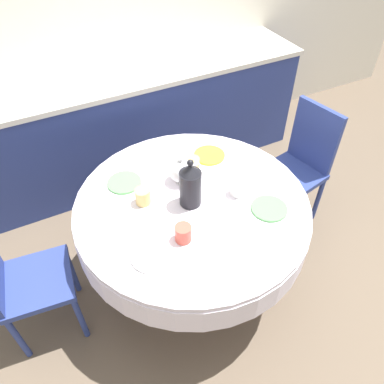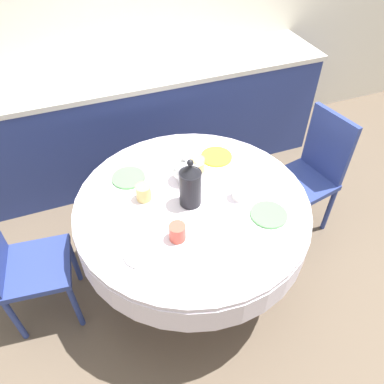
% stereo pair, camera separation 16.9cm
% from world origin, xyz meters
% --- Properties ---
extents(ground_plane, '(12.00, 12.00, 0.00)m').
position_xyz_m(ground_plane, '(0.00, 0.00, 0.00)').
color(ground_plane, brown).
extents(wall_back, '(7.00, 0.05, 2.60)m').
position_xyz_m(wall_back, '(0.00, 1.68, 1.30)').
color(wall_back, silver).
rests_on(wall_back, ground_plane).
extents(kitchen_counter, '(3.24, 0.64, 0.96)m').
position_xyz_m(kitchen_counter, '(0.00, 1.34, 0.48)').
color(kitchen_counter, navy).
rests_on(kitchen_counter, ground_plane).
extents(dining_table, '(1.39, 1.39, 0.75)m').
position_xyz_m(dining_table, '(0.00, 0.00, 0.63)').
color(dining_table, tan).
rests_on(dining_table, ground_plane).
extents(chair_left, '(0.47, 0.47, 0.97)m').
position_xyz_m(chair_left, '(1.02, 0.20, 0.53)').
color(chair_left, navy).
rests_on(chair_left, ground_plane).
extents(chair_right, '(0.44, 0.44, 0.97)m').
position_xyz_m(chair_right, '(-1.03, 0.11, 0.53)').
color(chair_right, navy).
rests_on(chair_right, ground_plane).
extents(plate_near_left, '(0.21, 0.21, 0.01)m').
position_xyz_m(plate_near_left, '(-0.36, -0.26, 0.76)').
color(plate_near_left, white).
rests_on(plate_near_left, dining_table).
extents(cup_near_left, '(0.09, 0.09, 0.10)m').
position_xyz_m(cup_near_left, '(-0.17, -0.23, 0.80)').
color(cup_near_left, '#CC4C3D').
rests_on(cup_near_left, dining_table).
extents(plate_near_right, '(0.21, 0.21, 0.01)m').
position_xyz_m(plate_near_right, '(0.37, -0.25, 0.76)').
color(plate_near_right, '#5BA85B').
rests_on(plate_near_right, dining_table).
extents(cup_near_right, '(0.09, 0.09, 0.10)m').
position_xyz_m(cup_near_right, '(0.28, -0.06, 0.80)').
color(cup_near_right, white).
rests_on(cup_near_right, dining_table).
extents(plate_far_left, '(0.21, 0.21, 0.01)m').
position_xyz_m(plate_far_left, '(-0.30, 0.33, 0.76)').
color(plate_far_left, '#5BA85B').
rests_on(plate_far_left, dining_table).
extents(cup_far_left, '(0.09, 0.09, 0.10)m').
position_xyz_m(cup_far_left, '(-0.25, 0.13, 0.80)').
color(cup_far_left, '#DBB766').
rests_on(cup_far_left, dining_table).
extents(plate_far_right, '(0.21, 0.21, 0.01)m').
position_xyz_m(plate_far_right, '(0.30, 0.33, 0.76)').
color(plate_far_right, yellow).
rests_on(plate_far_right, dining_table).
extents(cup_far_right, '(0.09, 0.09, 0.10)m').
position_xyz_m(cup_far_right, '(0.13, 0.25, 0.80)').
color(cup_far_right, '#DBB766').
rests_on(cup_far_right, dining_table).
extents(coffee_carafe, '(0.13, 0.13, 0.32)m').
position_xyz_m(coffee_carafe, '(-0.01, -0.00, 0.89)').
color(coffee_carafe, black).
rests_on(coffee_carafe, dining_table).
extents(teapot, '(0.20, 0.14, 0.19)m').
position_xyz_m(teapot, '(0.02, 0.19, 0.84)').
color(teapot, white).
rests_on(teapot, dining_table).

